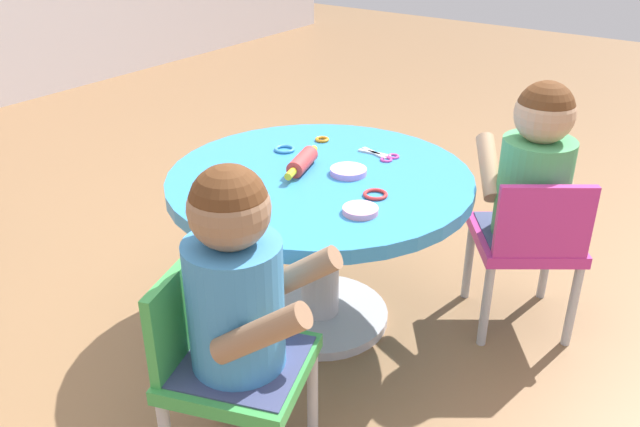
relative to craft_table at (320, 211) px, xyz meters
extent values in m
plane|color=olive|center=(0.00, 0.00, -0.39)|extent=(10.00, 10.00, 0.00)
cylinder|color=silver|center=(0.00, 0.00, -0.38)|extent=(0.44, 0.44, 0.03)
cylinder|color=silver|center=(0.00, 0.00, -0.15)|extent=(0.12, 0.12, 0.47)
cylinder|color=#338CD1|center=(0.00, 0.00, 0.10)|extent=(0.90, 0.90, 0.04)
cylinder|color=#B7B7BC|center=(-0.43, -0.28, -0.25)|extent=(0.03, 0.03, 0.28)
cylinder|color=#B7B7BC|center=(-0.51, -0.04, -0.25)|extent=(0.03, 0.03, 0.28)
cube|color=green|center=(-0.59, -0.20, -0.09)|extent=(0.38, 0.38, 0.04)
cube|color=green|center=(-0.64, -0.08, 0.04)|extent=(0.26, 0.11, 0.22)
cube|color=#3F4772|center=(-0.59, -0.20, -0.09)|extent=(0.34, 0.35, 0.04)
cylinder|color=#3F8CCC|center=(-0.59, -0.20, 0.08)|extent=(0.21, 0.21, 0.30)
sphere|color=#997051|center=(-0.59, -0.20, 0.31)|extent=(0.17, 0.17, 0.17)
sphere|color=#593319|center=(-0.59, -0.20, 0.32)|extent=(0.16, 0.16, 0.16)
cylinder|color=#997051|center=(-0.67, -0.33, 0.10)|extent=(0.12, 0.22, 0.17)
cylinder|color=#997051|center=(-0.46, -0.26, 0.10)|extent=(0.12, 0.22, 0.17)
cylinder|color=#B7B7BC|center=(0.55, -0.54, -0.25)|extent=(0.03, 0.03, 0.28)
cylinder|color=#B7B7BC|center=(0.39, -0.33, -0.25)|extent=(0.03, 0.03, 0.28)
cylinder|color=#B7B7BC|center=(0.33, -0.69, -0.25)|extent=(0.03, 0.03, 0.28)
cylinder|color=#B7B7BC|center=(0.18, -0.48, -0.25)|extent=(0.03, 0.03, 0.28)
cube|color=#CC338C|center=(0.36, -0.51, -0.09)|extent=(0.42, 0.42, 0.04)
cube|color=#CC338C|center=(0.25, -0.59, 0.04)|extent=(0.18, 0.23, 0.22)
cube|color=#3F4772|center=(0.36, -0.51, -0.09)|extent=(0.38, 0.37, 0.04)
cylinder|color=#4CA566|center=(0.36, -0.51, 0.08)|extent=(0.21, 0.21, 0.30)
sphere|color=tan|center=(0.36, -0.51, 0.31)|extent=(0.17, 0.17, 0.17)
sphere|color=#593319|center=(0.36, -0.51, 0.32)|extent=(0.16, 0.16, 0.16)
cylinder|color=tan|center=(0.51, -0.54, 0.10)|extent=(0.21, 0.17, 0.17)
cylinder|color=tan|center=(0.38, -0.36, 0.10)|extent=(0.21, 0.17, 0.17)
cylinder|color=#D83F3F|center=(0.00, 0.06, 0.15)|extent=(0.15, 0.09, 0.05)
cylinder|color=yellow|center=(0.08, 0.09, 0.15)|extent=(0.05, 0.03, 0.02)
cylinder|color=yellow|center=(-0.09, 0.04, 0.15)|extent=(0.05, 0.03, 0.02)
cube|color=silver|center=(0.23, -0.05, 0.12)|extent=(0.02, 0.11, 0.01)
cube|color=silver|center=(0.23, -0.05, 0.12)|extent=(0.05, 0.11, 0.01)
torus|color=#D83F99|center=(0.24, -0.11, 0.12)|extent=(0.04, 0.04, 0.01)
torus|color=#D83F99|center=(0.21, -0.10, 0.12)|extent=(0.04, 0.04, 0.01)
cylinder|color=pink|center=(-0.14, -0.23, 0.13)|extent=(0.09, 0.09, 0.02)
cylinder|color=#CC99E5|center=(0.05, -0.07, 0.13)|extent=(0.11, 0.11, 0.02)
torus|color=orange|center=(0.23, 0.16, 0.13)|extent=(0.05, 0.05, 0.01)
torus|color=red|center=(-0.03, -0.21, 0.13)|extent=(0.07, 0.07, 0.01)
torus|color=#3F99D8|center=(0.09, 0.20, 0.13)|extent=(0.07, 0.07, 0.01)
camera|label=1|loc=(-1.44, -1.03, 0.89)|focal=37.07mm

